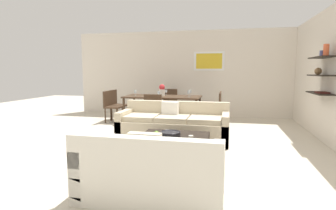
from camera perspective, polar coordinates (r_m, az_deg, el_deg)
ground_plane at (r=5.39m, az=0.40°, el=-8.22°), size 18.00×18.00×0.00m
back_wall_unit at (r=8.64m, az=7.45°, el=6.62°), size 8.40×0.09×2.70m
right_wall_shelf_unit at (r=5.99m, az=31.55°, el=5.35°), size 0.34×8.20×2.70m
sofa_beige at (r=5.64m, az=1.23°, el=-4.48°), size 2.25×0.90×0.78m
loveseat_white at (r=3.16m, az=-3.40°, el=-14.01°), size 1.61×0.90×0.78m
coffee_table at (r=4.43m, az=1.05°, el=-9.11°), size 1.12×1.00×0.38m
decorative_bowl at (r=4.35m, az=0.49°, el=-6.17°), size 0.33×0.33×0.09m
candle_jar at (r=4.21m, az=4.87°, el=-6.88°), size 0.08×0.08×0.06m
apple_on_coffee_table at (r=4.42m, az=-2.47°, el=-6.03°), size 0.09×0.09×0.09m
dining_table at (r=7.43m, az=-1.15°, el=1.43°), size 2.08×0.95×0.75m
dining_chair_left_far at (r=8.12m, az=-10.76°, el=0.50°), size 0.44×0.44×0.88m
dining_chair_left_near at (r=7.73m, az=-12.01°, el=0.14°), size 0.44×0.44×0.88m
dining_chair_right_far at (r=7.45m, az=10.14°, el=-0.07°), size 0.44×0.44×0.88m
dining_chair_head at (r=8.30m, az=0.32°, el=0.78°), size 0.44×0.44×0.88m
dining_chair_right_near at (r=7.03m, az=9.97°, el=-0.50°), size 0.44×0.44×0.88m
dining_chair_foot at (r=6.61m, az=-2.98°, el=-0.89°), size 0.44×0.44×0.88m
wine_glass_left_near at (r=7.52m, az=-6.92°, el=2.80°), size 0.07×0.07×0.16m
wine_glass_right_near at (r=7.15m, az=4.47°, el=2.72°), size 0.08×0.08×0.18m
wine_glass_foot at (r=7.02m, az=-1.96°, el=2.49°), size 0.07×0.07×0.16m
wine_glass_head at (r=7.82m, az=-0.42°, el=2.93°), size 0.07×0.07×0.15m
wine_glass_right_far at (r=7.39m, az=4.73°, el=2.84°), size 0.07×0.07×0.18m
centerpiece_vase at (r=7.45m, az=-1.29°, el=3.19°), size 0.16×0.16×0.32m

